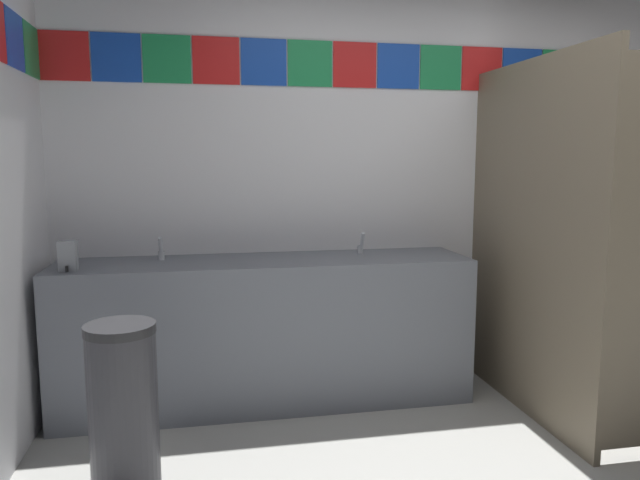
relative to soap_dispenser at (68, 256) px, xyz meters
The scene contains 8 objects.
wall_back 2.14m from the soap_dispenser, 12.90° to the left, with size 4.50×0.09×2.53m.
vanity_counter 1.17m from the soap_dispenser, ahead, with size 2.37×0.55×0.85m.
faucet_left 0.51m from the soap_dispenser, 28.64° to the left, with size 0.04×0.10×0.14m.
faucet_right 1.65m from the soap_dispenser, ahead, with size 0.04×0.10×0.14m.
soap_dispenser is the anchor object (origin of this frame).
stall_divider 2.69m from the soap_dispenser, 10.46° to the right, with size 0.92×1.34×1.97m.
toilet 3.14m from the soap_dispenser, ahead, with size 0.39×0.49×0.74m.
trash_bin 0.92m from the soap_dispenser, 62.74° to the right, with size 0.30×0.30×0.73m.
Camera 1 is at (-1.35, -1.92, 1.43)m, focal length 33.05 mm.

